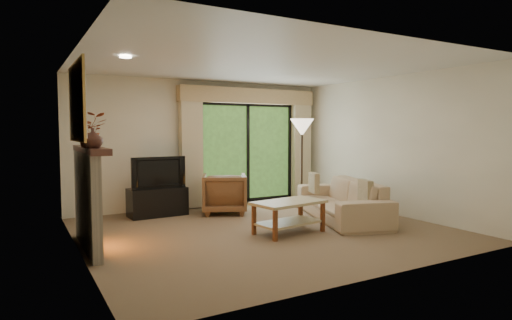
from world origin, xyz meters
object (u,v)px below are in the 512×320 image
media_console (158,202)px  sofa (341,200)px  coffee_table (289,217)px  armchair (224,193)px

media_console → sofa: sofa is taller
media_console → sofa: size_ratio=0.44×
media_console → coffee_table: 2.69m
armchair → sofa: armchair is taller
media_console → coffee_table: bearing=-61.7°
media_console → armchair: 1.25m
armchair → coffee_table: bearing=120.1°
media_console → sofa: (2.77, -1.89, 0.09)m
armchair → coffee_table: size_ratio=0.76×
armchair → media_console: bearing=6.9°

